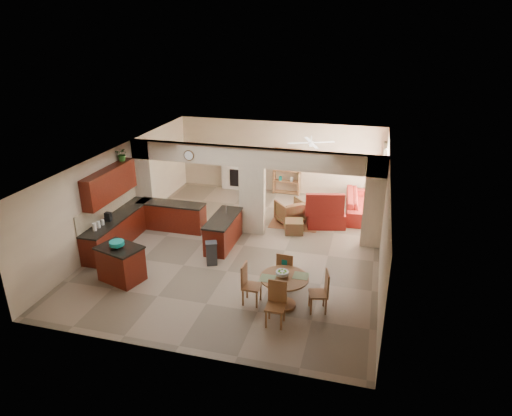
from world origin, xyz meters
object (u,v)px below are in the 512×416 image
(sofa, at_px, (361,204))
(armchair, at_px, (290,211))
(dining_table, at_px, (284,287))
(kitchen_island, at_px, (121,263))

(sofa, xyz_separation_m, armchair, (-2.28, -1.31, 0.01))
(dining_table, distance_m, armchair, 4.95)
(dining_table, height_order, armchair, dining_table)
(dining_table, relative_size, armchair, 1.35)
(sofa, distance_m, armchair, 2.63)
(kitchen_island, bearing_deg, armchair, 70.48)
(kitchen_island, height_order, dining_table, kitchen_island)
(kitchen_island, relative_size, dining_table, 1.12)
(kitchen_island, xyz_separation_m, sofa, (5.82, 6.12, -0.11))
(kitchen_island, height_order, sofa, kitchen_island)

